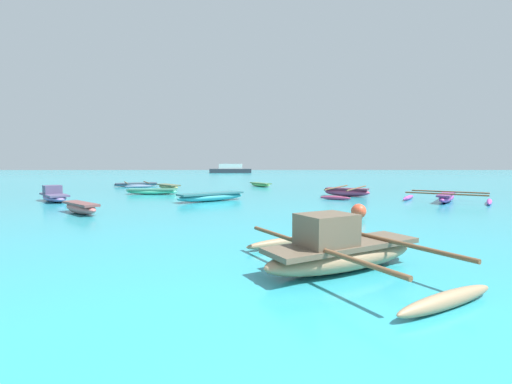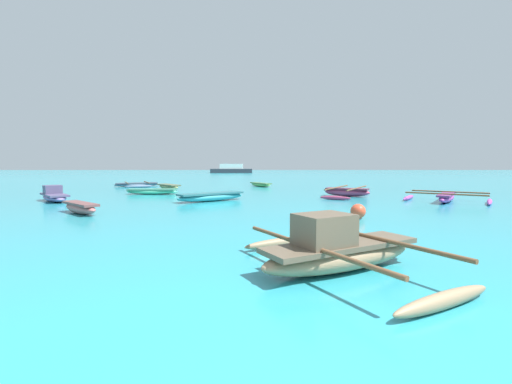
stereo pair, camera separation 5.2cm
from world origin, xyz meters
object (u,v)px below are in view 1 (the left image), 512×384
moored_boat_3 (260,184)px  moored_boat_9 (347,192)px  moored_boat_0 (211,196)px  moored_boat_8 (136,184)px  moored_boat_4 (54,196)px  moored_boat_6 (152,191)px  moored_boat_2 (447,197)px  moored_boat_7 (81,207)px  moored_boat_5 (341,251)px  distant_ferry (231,169)px  moored_boat_1 (168,186)px  mooring_buoy_0 (359,211)px

moored_boat_3 → moored_boat_9: 9.56m
moored_boat_0 → moored_boat_8: bearing=84.6°
moored_boat_4 → moored_boat_6: size_ratio=0.88×
moored_boat_2 → moored_boat_8: (-18.18, 11.58, -0.04)m
moored_boat_8 → moored_boat_4: bearing=-114.4°
moored_boat_7 → moored_boat_5: bearing=2.3°
moored_boat_3 → distant_ferry: (-5.25, 47.70, 0.63)m
moored_boat_3 → moored_boat_6: moored_boat_6 is taller
moored_boat_2 → moored_boat_9: 4.75m
moored_boat_3 → moored_boat_4: 14.69m
moored_boat_0 → moored_boat_9: size_ratio=0.69×
moored_boat_1 → distant_ferry: size_ratio=0.30×
moored_boat_8 → moored_boat_7: bearing=-102.2°
distant_ferry → moored_boat_1: bearing=-91.5°
moored_boat_7 → moored_boat_8: bearing=145.6°
moored_boat_6 → distant_ferry: distant_ferry is taller
moored_boat_6 → distant_ferry: size_ratio=0.33×
moored_boat_0 → moored_boat_4: (-7.34, 0.03, 0.04)m
distant_ferry → moored_boat_2: bearing=-77.0°
moored_boat_1 → moored_boat_7: (-0.09, -12.13, 0.02)m
moored_boat_0 → moored_boat_2: 10.92m
moored_boat_6 → distant_ferry: bearing=90.8°
mooring_buoy_0 → distant_ferry: 64.39m
moored_boat_5 → moored_boat_7: moored_boat_5 is taller
moored_boat_9 → moored_boat_5: bearing=-76.2°
moored_boat_3 → moored_boat_9: bearing=-2.2°
moored_boat_1 → distant_ferry: 50.54m
moored_boat_7 → moored_boat_9: 12.87m
moored_boat_5 → mooring_buoy_0: size_ratio=8.57×
moored_boat_0 → moored_boat_1: size_ratio=1.21×
moored_boat_8 → moored_boat_9: 16.81m
moored_boat_0 → moored_boat_7: size_ratio=1.61×
moored_boat_1 → mooring_buoy_0: mooring_buoy_0 is taller
mooring_buoy_0 → moored_boat_8: bearing=127.1°
moored_boat_0 → moored_boat_7: 5.77m
moored_boat_4 → distant_ferry: (4.67, 58.54, 0.55)m
moored_boat_7 → distant_ferry: 62.67m
mooring_buoy_0 → distant_ferry: bearing=97.1°
moored_boat_6 → moored_boat_7: 7.96m
moored_boat_4 → moored_boat_5: (10.65, -10.64, 0.05)m
moored_boat_2 → moored_boat_9: size_ratio=0.87×
moored_boat_3 → moored_boat_5: bearing=-28.1°
moored_boat_0 → moored_boat_7: moored_boat_0 is taller
moored_boat_0 → moored_boat_4: moored_boat_4 is taller
moored_boat_2 → moored_boat_8: 21.56m
moored_boat_3 → mooring_buoy_0: (2.68, -16.19, 0.06)m
moored_boat_7 → moored_boat_2: bearing=57.9°
moored_boat_0 → moored_boat_8: moored_boat_0 is taller
moored_boat_5 → moored_boat_6: 16.18m
moored_boat_3 → moored_boat_8: (-9.85, 0.38, -0.01)m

